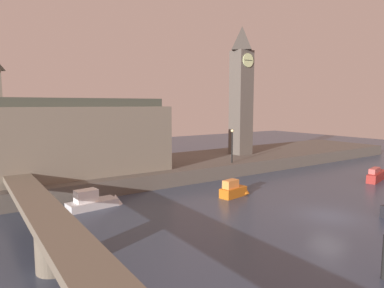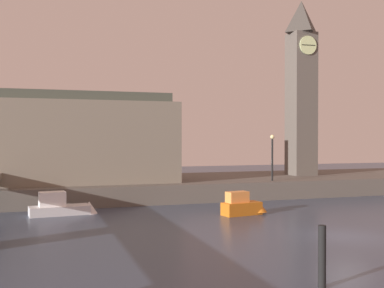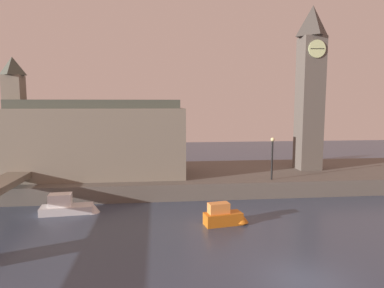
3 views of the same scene
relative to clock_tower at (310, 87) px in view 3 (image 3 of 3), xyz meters
name	(u,v)px [view 3 (image 3 of 3)]	position (x,y,z in m)	size (l,w,h in m)	color
ground_plane	(304,281)	(-9.21, -19.92, -10.27)	(120.00, 120.00, 0.00)	#384256
far_embankment	(223,177)	(-9.21, 0.08, -9.52)	(70.00, 12.00, 1.50)	#5B544C
clock_tower	(310,87)	(0.00, 0.00, 0.00)	(2.56, 2.60, 17.00)	#5B544C
parliament_hall	(95,139)	(-22.08, -1.24, -5.17)	(16.64, 6.32, 11.26)	slate
streetlamp	(272,153)	(-5.59, -4.74, -6.34)	(0.36, 0.36, 3.90)	black
boat_ferry_white	(72,207)	(-22.76, -8.15, -9.77)	(4.70, 1.90, 1.71)	silver
boat_patrol_orange	(225,216)	(-11.40, -11.89, -9.68)	(3.30, 1.56, 1.57)	orange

